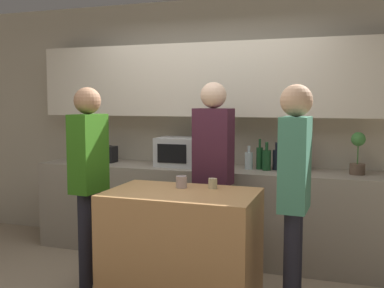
{
  "coord_description": "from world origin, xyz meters",
  "views": [
    {
      "loc": [
        1.36,
        -2.99,
        1.61
      ],
      "look_at": [
        0.18,
        0.49,
        1.26
      ],
      "focal_mm": 42.0,
      "sensor_mm": 36.0,
      "label": 1
    }
  ],
  "objects_px": {
    "person_left": "(213,161)",
    "microwave": "(183,152)",
    "bottle_0": "(249,160)",
    "bottle_1": "(260,158)",
    "bottle_2": "(267,159)",
    "bottle_5": "(296,160)",
    "bottle_6": "(307,158)",
    "bottle_4": "(285,162)",
    "bottle_3": "(276,159)",
    "cup_1": "(213,183)",
    "toaster": "(104,154)",
    "potted_plant": "(358,153)",
    "person_center": "(89,169)",
    "cup_0": "(181,182)",
    "person_right": "(295,183)"
  },
  "relations": [
    {
      "from": "bottle_1",
      "to": "cup_1",
      "type": "relative_size",
      "value": 3.7
    },
    {
      "from": "toaster",
      "to": "person_left",
      "type": "height_order",
      "value": "person_left"
    },
    {
      "from": "bottle_1",
      "to": "bottle_5",
      "type": "height_order",
      "value": "bottle_1"
    },
    {
      "from": "bottle_3",
      "to": "bottle_4",
      "type": "bearing_deg",
      "value": -55.67
    },
    {
      "from": "toaster",
      "to": "potted_plant",
      "type": "relative_size",
      "value": 0.66
    },
    {
      "from": "bottle_4",
      "to": "cup_1",
      "type": "distance_m",
      "value": 0.98
    },
    {
      "from": "bottle_5",
      "to": "person_left",
      "type": "bearing_deg",
      "value": -142.57
    },
    {
      "from": "bottle_4",
      "to": "person_left",
      "type": "distance_m",
      "value": 0.73
    },
    {
      "from": "toaster",
      "to": "person_center",
      "type": "distance_m",
      "value": 1.2
    },
    {
      "from": "microwave",
      "to": "bottle_4",
      "type": "xyz_separation_m",
      "value": [
        1.08,
        -0.11,
        -0.04
      ]
    },
    {
      "from": "bottle_2",
      "to": "person_center",
      "type": "height_order",
      "value": "person_center"
    },
    {
      "from": "cup_1",
      "to": "person_left",
      "type": "height_order",
      "value": "person_left"
    },
    {
      "from": "cup_0",
      "to": "person_right",
      "type": "height_order",
      "value": "person_right"
    },
    {
      "from": "cup_1",
      "to": "bottle_1",
      "type": "bearing_deg",
      "value": 78.59
    },
    {
      "from": "toaster",
      "to": "bottle_3",
      "type": "xyz_separation_m",
      "value": [
        1.9,
        0.05,
        0.01
      ]
    },
    {
      "from": "bottle_4",
      "to": "bottle_6",
      "type": "relative_size",
      "value": 0.86
    },
    {
      "from": "bottle_0",
      "to": "person_right",
      "type": "height_order",
      "value": "person_right"
    },
    {
      "from": "bottle_1",
      "to": "bottle_4",
      "type": "distance_m",
      "value": 0.31
    },
    {
      "from": "potted_plant",
      "to": "person_right",
      "type": "bearing_deg",
      "value": -110.52
    },
    {
      "from": "cup_1",
      "to": "person_right",
      "type": "relative_size",
      "value": 0.05
    },
    {
      "from": "bottle_5",
      "to": "person_right",
      "type": "relative_size",
      "value": 0.17
    },
    {
      "from": "bottle_1",
      "to": "bottle_2",
      "type": "relative_size",
      "value": 1.09
    },
    {
      "from": "bottle_5",
      "to": "cup_1",
      "type": "xyz_separation_m",
      "value": [
        -0.56,
        -0.95,
        -0.1
      ]
    },
    {
      "from": "toaster",
      "to": "person_right",
      "type": "xyz_separation_m",
      "value": [
        2.21,
        -1.2,
        0.02
      ]
    },
    {
      "from": "bottle_0",
      "to": "bottle_6",
      "type": "relative_size",
      "value": 0.72
    },
    {
      "from": "bottle_3",
      "to": "bottle_5",
      "type": "bearing_deg",
      "value": -17.29
    },
    {
      "from": "bottle_1",
      "to": "person_center",
      "type": "height_order",
      "value": "person_center"
    },
    {
      "from": "bottle_6",
      "to": "bottle_5",
      "type": "bearing_deg",
      "value": -129.02
    },
    {
      "from": "person_left",
      "to": "bottle_0",
      "type": "bearing_deg",
      "value": -105.21
    },
    {
      "from": "microwave",
      "to": "bottle_5",
      "type": "xyz_separation_m",
      "value": [
        1.17,
        -0.01,
        -0.04
      ]
    },
    {
      "from": "bottle_1",
      "to": "bottle_6",
      "type": "relative_size",
      "value": 0.93
    },
    {
      "from": "person_left",
      "to": "microwave",
      "type": "bearing_deg",
      "value": -41.09
    },
    {
      "from": "toaster",
      "to": "person_center",
      "type": "height_order",
      "value": "person_center"
    },
    {
      "from": "bottle_3",
      "to": "bottle_6",
      "type": "bearing_deg",
      "value": 10.14
    },
    {
      "from": "bottle_3",
      "to": "person_left",
      "type": "distance_m",
      "value": 0.76
    },
    {
      "from": "bottle_6",
      "to": "cup_0",
      "type": "relative_size",
      "value": 3.41
    },
    {
      "from": "toaster",
      "to": "bottle_2",
      "type": "height_order",
      "value": "bottle_2"
    },
    {
      "from": "bottle_3",
      "to": "bottle_2",
      "type": "bearing_deg",
      "value": -143.55
    },
    {
      "from": "bottle_5",
      "to": "bottle_6",
      "type": "bearing_deg",
      "value": 50.98
    },
    {
      "from": "bottle_2",
      "to": "bottle_4",
      "type": "height_order",
      "value": "bottle_4"
    },
    {
      "from": "microwave",
      "to": "cup_0",
      "type": "bearing_deg",
      "value": -70.74
    },
    {
      "from": "bottle_4",
      "to": "bottle_2",
      "type": "bearing_deg",
      "value": 153.41
    },
    {
      "from": "bottle_1",
      "to": "bottle_2",
      "type": "height_order",
      "value": "bottle_1"
    },
    {
      "from": "potted_plant",
      "to": "bottle_1",
      "type": "relative_size",
      "value": 1.29
    },
    {
      "from": "bottle_5",
      "to": "bottle_0",
      "type": "bearing_deg",
      "value": 178.33
    },
    {
      "from": "potted_plant",
      "to": "cup_0",
      "type": "height_order",
      "value": "potted_plant"
    },
    {
      "from": "microwave",
      "to": "person_left",
      "type": "distance_m",
      "value": 0.72
    },
    {
      "from": "bottle_3",
      "to": "person_center",
      "type": "xyz_separation_m",
      "value": [
        -1.42,
        -1.15,
        0.0
      ]
    },
    {
      "from": "bottle_1",
      "to": "toaster",
      "type": "bearing_deg",
      "value": -179.12
    },
    {
      "from": "toaster",
      "to": "bottle_3",
      "type": "height_order",
      "value": "bottle_3"
    }
  ]
}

